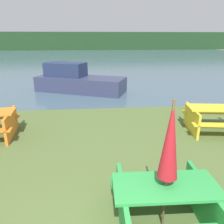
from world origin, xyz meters
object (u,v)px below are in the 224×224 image
(picnic_table_green, at_px, (164,202))
(boat, at_px, (77,81))
(umbrella_crimson, at_px, (170,141))
(picnic_table_yellow, at_px, (215,117))

(picnic_table_green, bearing_deg, boat, 101.08)
(umbrella_crimson, height_order, boat, umbrella_crimson)
(picnic_table_green, height_order, umbrella_crimson, umbrella_crimson)
(picnic_table_yellow, bearing_deg, umbrella_crimson, -128.82)
(picnic_table_yellow, bearing_deg, picnic_table_green, -128.82)
(picnic_table_yellow, xyz_separation_m, boat, (-4.48, 5.75, 0.09))
(picnic_table_green, relative_size, picnic_table_yellow, 0.84)
(umbrella_crimson, distance_m, boat, 9.31)
(umbrella_crimson, xyz_separation_m, boat, (-1.78, 9.10, -0.88))
(picnic_table_yellow, relative_size, umbrella_crimson, 0.93)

